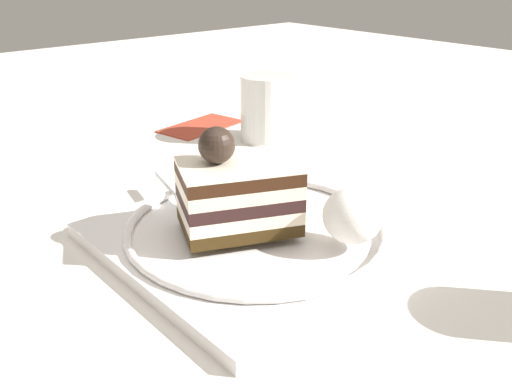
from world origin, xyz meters
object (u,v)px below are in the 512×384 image
at_px(drink_glass_near, 267,110).
at_px(folded_napkin, 201,126).
at_px(dessert_plate, 256,233).
at_px(whipped_cream_dollop, 353,216).
at_px(fork, 176,192).
at_px(cake_slice, 237,192).

bearing_deg(drink_glass_near, folded_napkin, -72.54).
xyz_separation_m(dessert_plate, folded_napkin, (-0.18, -0.33, -0.01)).
relative_size(dessert_plate, whipped_cream_dollop, 4.99).
bearing_deg(fork, drink_glass_near, -152.39).
bearing_deg(folded_napkin, dessert_plate, 61.92).
height_order(dessert_plate, cake_slice, cake_slice).
height_order(fork, folded_napkin, fork).
distance_m(dessert_plate, whipped_cream_dollop, 0.09).
relative_size(dessert_plate, drink_glass_near, 2.76).
height_order(whipped_cream_dollop, drink_glass_near, drink_glass_near).
relative_size(fork, drink_glass_near, 1.23).
distance_m(whipped_cream_dollop, fork, 0.19).
bearing_deg(folded_napkin, fork, 49.65).
xyz_separation_m(cake_slice, drink_glass_near, (-0.23, -0.21, -0.01)).
bearing_deg(fork, cake_slice, 91.29).
distance_m(drink_glass_near, folded_napkin, 0.12).
relative_size(dessert_plate, folded_napkin, 1.99).
relative_size(cake_slice, folded_napkin, 0.96).
distance_m(cake_slice, folded_napkin, 0.38).
bearing_deg(dessert_plate, fork, -78.94).
bearing_deg(whipped_cream_dollop, cake_slice, -56.19).
relative_size(whipped_cream_dollop, folded_napkin, 0.40).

